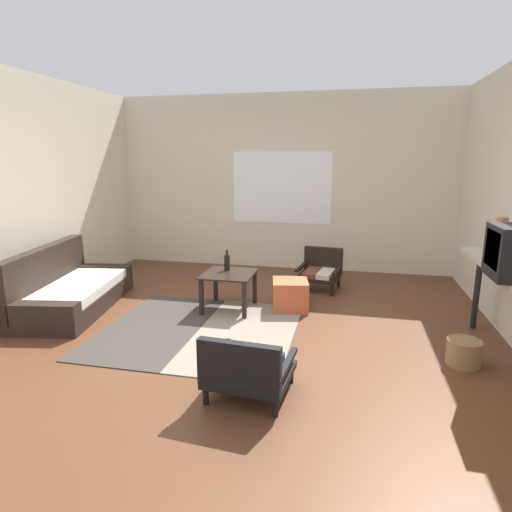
{
  "coord_description": "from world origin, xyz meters",
  "views": [
    {
      "loc": [
        1.07,
        -3.66,
        1.72
      ],
      "look_at": [
        0.11,
        0.68,
        0.71
      ],
      "focal_mm": 29.96,
      "sensor_mm": 36.0,
      "label": 1
    }
  ],
  "objects": [
    {
      "name": "ground_plane",
      "position": [
        0.0,
        0.0,
        0.0
      ],
      "size": [
        7.8,
        7.8,
        0.0
      ],
      "primitive_type": "plane",
      "color": "#56331E"
    },
    {
      "name": "far_wall_with_window",
      "position": [
        0.0,
        3.06,
        1.35
      ],
      "size": [
        5.6,
        0.13,
        2.7
      ],
      "color": "beige",
      "rests_on": "ground"
    },
    {
      "name": "side_wall_left",
      "position": [
        -2.66,
        0.3,
        1.35
      ],
      "size": [
        0.12,
        6.6,
        2.7
      ],
      "primitive_type": "cube",
      "color": "beige",
      "rests_on": "ground"
    },
    {
      "name": "area_rug",
      "position": [
        -0.39,
        0.22,
        0.01
      ],
      "size": [
        1.93,
        1.88,
        0.01
      ],
      "color": "#38332D",
      "rests_on": "ground"
    },
    {
      "name": "couch",
      "position": [
        -2.1,
        0.53,
        0.21
      ],
      "size": [
        1.08,
        1.84,
        0.73
      ],
      "color": "black",
      "rests_on": "ground"
    },
    {
      "name": "coffee_table",
      "position": [
        -0.26,
        0.9,
        0.35
      ],
      "size": [
        0.57,
        0.6,
        0.44
      ],
      "color": "black",
      "rests_on": "ground"
    },
    {
      "name": "armchair_by_window",
      "position": [
        0.71,
        1.99,
        0.26
      ],
      "size": [
        0.61,
        0.6,
        0.53
      ],
      "color": "black",
      "rests_on": "ground"
    },
    {
      "name": "armchair_striped_foreground",
      "position": [
        0.39,
        -0.9,
        0.23
      ],
      "size": [
        0.64,
        0.61,
        0.51
      ],
      "color": "black",
      "rests_on": "ground"
    },
    {
      "name": "ottoman_orange",
      "position": [
        0.43,
        1.05,
        0.18
      ],
      "size": [
        0.47,
        0.47,
        0.35
      ],
      "primitive_type": "cube",
      "rotation": [
        0.0,
        0.0,
        0.19
      ],
      "color": "#BC5633",
      "rests_on": "ground"
    },
    {
      "name": "console_shelf",
      "position": [
        2.37,
        0.04,
        0.75
      ],
      "size": [
        0.37,
        1.85,
        0.85
      ],
      "color": "#B2AD9E",
      "rests_on": "ground"
    },
    {
      "name": "clay_vase",
      "position": [
        2.37,
        0.43,
        0.99
      ],
      "size": [
        0.19,
        0.19,
        0.37
      ],
      "color": "#A87047",
      "rests_on": "console_shelf"
    },
    {
      "name": "glass_bottle",
      "position": [
        -0.32,
        1.02,
        0.54
      ],
      "size": [
        0.07,
        0.07,
        0.24
      ],
      "color": "black",
      "rests_on": "coffee_table"
    },
    {
      "name": "wicker_basket",
      "position": [
        2.07,
        -0.0,
        0.11
      ],
      "size": [
        0.28,
        0.28,
        0.22
      ],
      "primitive_type": "cylinder",
      "color": "olive",
      "rests_on": "ground"
    }
  ]
}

